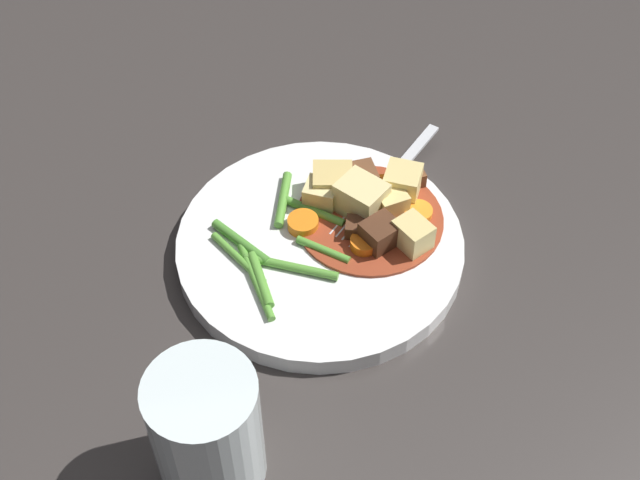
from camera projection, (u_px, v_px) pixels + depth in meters
ground_plane at (320, 253)px, 0.77m from camera, size 3.00×3.00×0.00m
dinner_plate at (320, 247)px, 0.76m from camera, size 0.25×0.25×0.02m
stew_sauce at (369, 219)px, 0.77m from camera, size 0.13×0.13×0.00m
carrot_slice_0 at (364, 244)px, 0.74m from camera, size 0.03×0.03×0.01m
carrot_slice_1 at (418, 213)px, 0.77m from camera, size 0.04×0.04×0.01m
carrot_slice_2 at (303, 223)px, 0.76m from camera, size 0.04×0.04×0.01m
carrot_slice_3 at (384, 190)px, 0.78m from camera, size 0.03×0.03×0.01m
potato_chunk_0 at (413, 235)px, 0.74m from camera, size 0.04×0.04×0.03m
potato_chunk_1 at (321, 194)px, 0.77m from camera, size 0.04×0.04×0.02m
potato_chunk_2 at (402, 184)px, 0.78m from camera, size 0.04×0.04×0.03m
potato_chunk_3 at (391, 202)px, 0.77m from camera, size 0.03×0.03×0.02m
potato_chunk_4 at (332, 183)px, 0.78m from camera, size 0.04×0.04×0.03m
potato_chunk_5 at (361, 199)px, 0.76m from camera, size 0.05×0.05×0.03m
meat_chunk_0 at (359, 179)px, 0.79m from camera, size 0.03×0.03×0.02m
meat_chunk_1 at (357, 230)px, 0.75m from camera, size 0.02×0.02×0.02m
meat_chunk_2 at (412, 178)px, 0.79m from camera, size 0.02×0.02×0.02m
meat_chunk_3 at (380, 234)px, 0.74m from camera, size 0.04×0.04×0.03m
green_bean_0 at (241, 242)px, 0.75m from camera, size 0.05×0.06×0.01m
green_bean_1 at (256, 281)px, 0.72m from camera, size 0.02×0.08×0.01m
green_bean_2 at (260, 280)px, 0.72m from camera, size 0.02×0.06×0.01m
green_bean_3 at (309, 212)px, 0.77m from camera, size 0.05×0.05×0.01m
green_bean_4 at (238, 258)px, 0.74m from camera, size 0.04×0.06×0.01m
green_bean_5 at (319, 250)px, 0.74m from camera, size 0.04×0.04×0.01m
green_bean_6 at (291, 267)px, 0.73m from camera, size 0.08×0.04×0.01m
green_bean_7 at (283, 199)px, 0.78m from camera, size 0.03×0.06×0.01m
fork at (386, 184)px, 0.80m from camera, size 0.13×0.14×0.00m
water_glass at (207, 431)px, 0.59m from camera, size 0.08×0.08×0.11m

